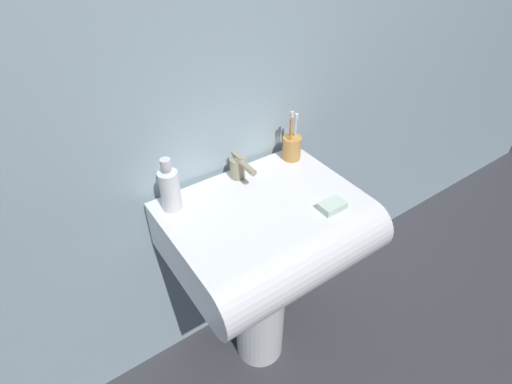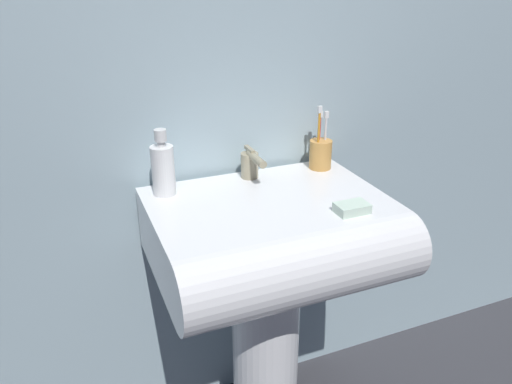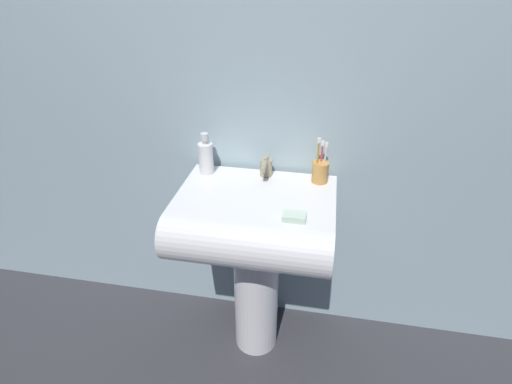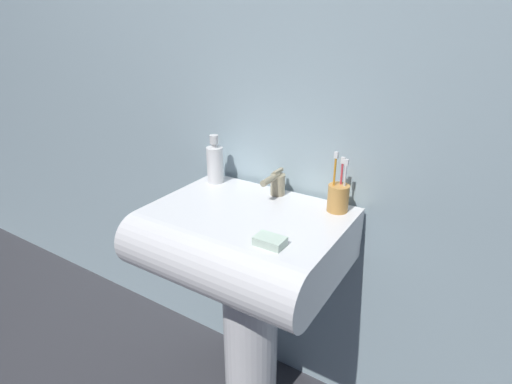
{
  "view_description": "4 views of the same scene",
  "coord_description": "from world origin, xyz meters",
  "views": [
    {
      "loc": [
        -0.57,
        -0.8,
        1.66
      ],
      "look_at": [
        -0.03,
        -0.01,
        0.91
      ],
      "focal_mm": 28.0,
      "sensor_mm": 36.0,
      "label": 1
    },
    {
      "loc": [
        -0.48,
        -1.1,
        1.41
      ],
      "look_at": [
        -0.02,
        0.02,
        0.86
      ],
      "focal_mm": 35.0,
      "sensor_mm": 36.0,
      "label": 2
    },
    {
      "loc": [
        0.24,
        -1.33,
        1.65
      ],
      "look_at": [
        0.0,
        -0.02,
        0.87
      ],
      "focal_mm": 28.0,
      "sensor_mm": 36.0,
      "label": 3
    },
    {
      "loc": [
        0.63,
        -0.97,
        1.41
      ],
      "look_at": [
        0.03,
        -0.02,
        0.92
      ],
      "focal_mm": 28.0,
      "sensor_mm": 36.0,
      "label": 4
    }
  ],
  "objects": [
    {
      "name": "wall_back",
      "position": [
        0.0,
        0.25,
        1.2
      ],
      "size": [
        5.0,
        0.05,
        2.4
      ],
      "primitive_type": "cube",
      "color": "#9EB7C1",
      "rests_on": "ground"
    },
    {
      "name": "faucet",
      "position": [
        0.01,
        0.15,
        0.89
      ],
      "size": [
        0.05,
        0.13,
        0.09
      ],
      "color": "tan",
      "rests_on": "sink_basin"
    },
    {
      "name": "toothbrush_cup",
      "position": [
        0.24,
        0.15,
        0.89
      ],
      "size": [
        0.07,
        0.07,
        0.2
      ],
      "color": "#D19347",
      "rests_on": "sink_basin"
    },
    {
      "name": "ground_plane",
      "position": [
        0.0,
        0.0,
        0.0
      ],
      "size": [
        6.0,
        6.0,
        0.0
      ],
      "primitive_type": "plane",
      "color": "#38383D",
      "rests_on": "ground"
    },
    {
      "name": "sink_pedestal",
      "position": [
        0.0,
        0.0,
        0.33
      ],
      "size": [
        0.2,
        0.2,
        0.67
      ],
      "primitive_type": "cylinder",
      "color": "white",
      "rests_on": "ground"
    },
    {
      "name": "bar_soap",
      "position": [
        0.16,
        -0.15,
        0.86
      ],
      "size": [
        0.08,
        0.05,
        0.02
      ],
      "primitive_type": "cube",
      "color": "silver",
      "rests_on": "sink_basin"
    },
    {
      "name": "soap_bottle",
      "position": [
        -0.24,
        0.14,
        0.92
      ],
      "size": [
        0.06,
        0.06,
        0.18
      ],
      "color": "white",
      "rests_on": "sink_basin"
    },
    {
      "name": "sink_basin",
      "position": [
        0.0,
        -0.06,
        0.76
      ],
      "size": [
        0.62,
        0.5,
        0.18
      ],
      "color": "white",
      "rests_on": "sink_pedestal"
    }
  ]
}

